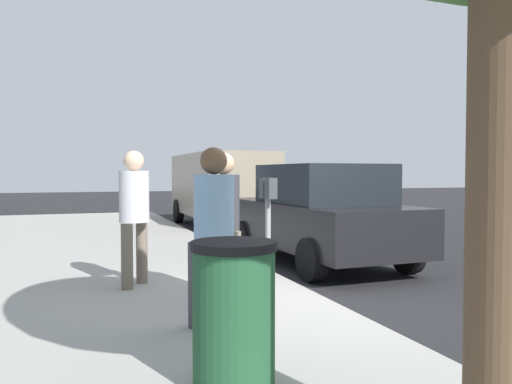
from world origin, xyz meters
name	(u,v)px	position (x,y,z in m)	size (l,w,h in m)	color
ground_plane	(320,307)	(0.00, 0.00, 0.00)	(80.00, 80.00, 0.00)	#232326
sidewalk_slab	(54,326)	(0.00, 3.00, 0.07)	(28.00, 6.00, 0.15)	#A8A59E
parking_meter	(268,209)	(0.49, 0.49, 1.17)	(0.36, 0.12, 1.41)	gray
pedestrian_at_meter	(224,214)	(0.18, 1.16, 1.15)	(0.48, 0.37, 1.71)	#726656
pedestrian_bystander	(214,223)	(-0.88, 1.56, 1.15)	(0.38, 0.45, 1.71)	#47474C
parking_officer	(134,207)	(1.24, 2.05, 1.19)	(0.46, 0.38, 1.76)	#726656
parked_sedan_near	(319,213)	(2.72, -1.35, 0.89)	(4.46, 2.08, 1.77)	black
parked_van_far	(220,185)	(9.22, -1.35, 1.26)	(5.21, 2.15, 2.18)	gray
trash_bin	(234,315)	(-2.21, 1.78, 0.66)	(0.59, 0.59, 1.01)	#1E4C2D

